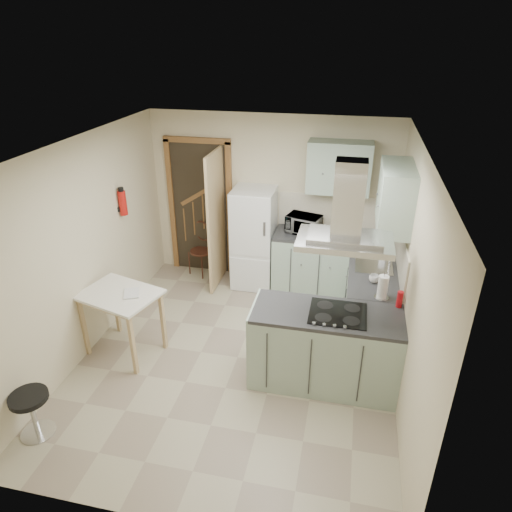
% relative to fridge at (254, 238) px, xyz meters
% --- Properties ---
extents(floor, '(4.20, 4.20, 0.00)m').
position_rel_fridge_xyz_m(floor, '(0.20, -1.80, -0.75)').
color(floor, tan).
rests_on(floor, ground).
extents(ceiling, '(4.20, 4.20, 0.00)m').
position_rel_fridge_xyz_m(ceiling, '(0.20, -1.80, 1.75)').
color(ceiling, silver).
rests_on(ceiling, back_wall).
extents(back_wall, '(3.60, 0.00, 3.60)m').
position_rel_fridge_xyz_m(back_wall, '(0.20, 0.30, 0.50)').
color(back_wall, beige).
rests_on(back_wall, floor).
extents(left_wall, '(0.00, 4.20, 4.20)m').
position_rel_fridge_xyz_m(left_wall, '(-1.60, -1.80, 0.50)').
color(left_wall, beige).
rests_on(left_wall, floor).
extents(right_wall, '(0.00, 4.20, 4.20)m').
position_rel_fridge_xyz_m(right_wall, '(2.00, -1.80, 0.50)').
color(right_wall, beige).
rests_on(right_wall, floor).
extents(doorway, '(1.10, 0.12, 2.10)m').
position_rel_fridge_xyz_m(doorway, '(-0.90, 0.27, 0.30)').
color(doorway, brown).
rests_on(doorway, floor).
extents(fridge, '(0.60, 0.60, 1.50)m').
position_rel_fridge_xyz_m(fridge, '(0.00, 0.00, 0.00)').
color(fridge, white).
rests_on(fridge, floor).
extents(counter_back, '(1.08, 0.60, 0.90)m').
position_rel_fridge_xyz_m(counter_back, '(0.86, 0.00, -0.30)').
color(counter_back, '#9EB2A0').
rests_on(counter_back, floor).
extents(counter_right, '(0.60, 1.95, 0.90)m').
position_rel_fridge_xyz_m(counter_right, '(1.70, -0.68, -0.30)').
color(counter_right, '#9EB2A0').
rests_on(counter_right, floor).
extents(splashback, '(1.68, 0.02, 0.50)m').
position_rel_fridge_xyz_m(splashback, '(1.16, 0.29, 0.40)').
color(splashback, beige).
rests_on(splashback, counter_back).
extents(wall_cabinet_back, '(0.85, 0.35, 0.70)m').
position_rel_fridge_xyz_m(wall_cabinet_back, '(1.15, 0.12, 1.10)').
color(wall_cabinet_back, '#9EB2A0').
rests_on(wall_cabinet_back, back_wall).
extents(wall_cabinet_right, '(0.35, 0.90, 0.70)m').
position_rel_fridge_xyz_m(wall_cabinet_right, '(1.82, -0.95, 1.10)').
color(wall_cabinet_right, '#9EB2A0').
rests_on(wall_cabinet_right, right_wall).
extents(peninsula, '(1.55, 0.65, 0.90)m').
position_rel_fridge_xyz_m(peninsula, '(1.22, -1.98, -0.30)').
color(peninsula, '#9EB2A0').
rests_on(peninsula, floor).
extents(hob, '(0.58, 0.50, 0.01)m').
position_rel_fridge_xyz_m(hob, '(1.32, -1.98, 0.16)').
color(hob, black).
rests_on(hob, peninsula).
extents(extractor_hood, '(0.90, 0.55, 0.10)m').
position_rel_fridge_xyz_m(extractor_hood, '(1.32, -1.98, 0.97)').
color(extractor_hood, silver).
rests_on(extractor_hood, ceiling).
extents(sink, '(0.45, 0.40, 0.01)m').
position_rel_fridge_xyz_m(sink, '(1.70, -0.85, 0.16)').
color(sink, silver).
rests_on(sink, counter_right).
extents(fire_extinguisher, '(0.10, 0.10, 0.32)m').
position_rel_fridge_xyz_m(fire_extinguisher, '(-1.54, -0.90, 0.75)').
color(fire_extinguisher, '#B2140F').
rests_on(fire_extinguisher, left_wall).
extents(drop_leaf_table, '(1.01, 0.86, 0.81)m').
position_rel_fridge_xyz_m(drop_leaf_table, '(-1.15, -1.96, -0.34)').
color(drop_leaf_table, tan).
rests_on(drop_leaf_table, floor).
extents(bentwood_chair, '(0.45, 0.45, 0.77)m').
position_rel_fridge_xyz_m(bentwood_chair, '(-0.88, 0.12, -0.36)').
color(bentwood_chair, '#472E17').
rests_on(bentwood_chair, floor).
extents(stool, '(0.38, 0.38, 0.48)m').
position_rel_fridge_xyz_m(stool, '(-1.42, -3.31, -0.51)').
color(stool, black).
rests_on(stool, floor).
extents(microwave, '(0.54, 0.43, 0.26)m').
position_rel_fridge_xyz_m(microwave, '(0.72, 0.03, 0.28)').
color(microwave, black).
rests_on(microwave, counter_back).
extents(kettle, '(0.17, 0.17, 0.23)m').
position_rel_fridge_xyz_m(kettle, '(1.21, 0.03, 0.26)').
color(kettle, white).
rests_on(kettle, counter_back).
extents(cereal_box, '(0.15, 0.23, 0.33)m').
position_rel_fridge_xyz_m(cereal_box, '(1.19, 0.07, 0.31)').
color(cereal_box, '#C08416').
rests_on(cereal_box, counter_back).
extents(soap_bottle, '(0.10, 0.10, 0.17)m').
position_rel_fridge_xyz_m(soap_bottle, '(1.81, -0.63, 0.24)').
color(soap_bottle, '#A1A2AD').
rests_on(soap_bottle, counter_right).
extents(paper_towel, '(0.14, 0.14, 0.28)m').
position_rel_fridge_xyz_m(paper_towel, '(1.77, -1.56, 0.29)').
color(paper_towel, white).
rests_on(paper_towel, counter_right).
extents(cup, '(0.13, 0.13, 0.09)m').
position_rel_fridge_xyz_m(cup, '(1.69, -1.23, 0.19)').
color(cup, white).
rests_on(cup, counter_right).
extents(red_bottle, '(0.08, 0.08, 0.18)m').
position_rel_fridge_xyz_m(red_bottle, '(1.94, -1.71, 0.24)').
color(red_bottle, red).
rests_on(red_bottle, peninsula).
extents(book, '(0.25, 0.28, 0.10)m').
position_rel_fridge_xyz_m(book, '(-1.08, -1.98, 0.11)').
color(book, '#A24E36').
rests_on(book, drop_leaf_table).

